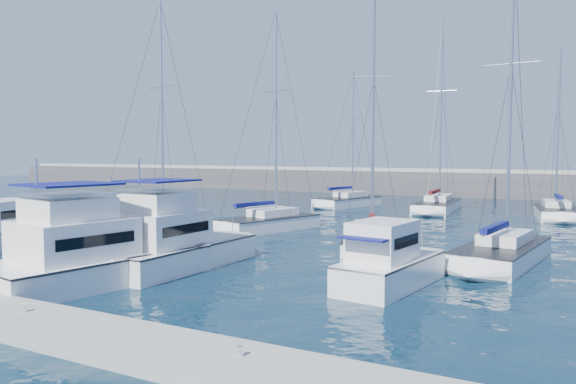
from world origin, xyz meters
The scene contains 16 objects.
ground centered at (0.00, 0.00, 0.00)m, with size 220.00×220.00×0.00m, color black.
breakwater centered at (0.00, 52.00, 1.05)m, with size 160.00×6.00×4.45m.
dock centered at (0.00, -11.00, 0.30)m, with size 40.00×2.20×0.60m, color gray.
dock_cleat_centre centered at (0.00, -11.00, 0.72)m, with size 0.16×0.16×0.25m, color silver.
dock_cleat_near_stbd centered at (8.00, -11.00, 0.72)m, with size 0.16×0.16×0.25m, color silver.
motor_yacht_port_outer centered at (-14.65, -1.05, 0.94)m, with size 4.12×7.66×3.20m.
motor_yacht_port_inner centered at (-3.19, -5.53, 1.13)m, with size 5.67×9.88×4.69m.
motor_yacht_stbd_inner centered at (-2.20, -1.48, 1.13)m, with size 3.78×8.56×4.69m.
motor_yacht_stbd_outer centered at (8.15, -0.24, 0.94)m, with size 3.14×6.34×3.20m.
sailboat_mid_a centered at (-10.25, 6.38, 0.55)m, with size 4.70×7.85×15.91m.
sailboat_mid_b centered at (-4.94, 12.33, 0.54)m, with size 5.20×8.41×15.95m.
sailboat_mid_d centered at (4.58, 7.66, 0.53)m, with size 5.63×8.48×15.76m.
sailboat_mid_e centered at (11.54, 7.45, 0.53)m, with size 4.05×8.80×16.04m.
sailboat_back_a centered at (-6.71, 31.53, 0.52)m, with size 5.09×8.42×14.32m.
sailboat_back_b centered at (2.54, 31.37, 0.55)m, with size 3.79×9.92×18.42m.
sailboat_back_c centered at (12.84, 29.82, 0.53)m, with size 4.19×7.55×14.72m.
Camera 1 is at (15.36, -22.13, 5.53)m, focal length 35.00 mm.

